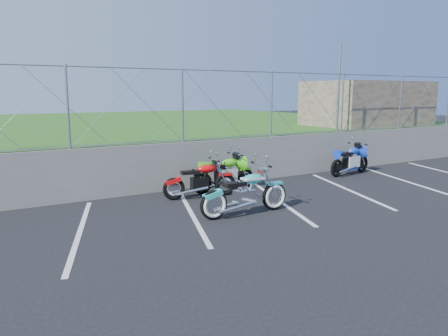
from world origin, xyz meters
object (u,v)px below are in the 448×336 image
naked_orange (201,182)px  sportbike_green (225,175)px  sportbike_blue (350,161)px  cruiser_turquoise (246,195)px

naked_orange → sportbike_green: bearing=29.7°
naked_orange → sportbike_blue: (5.67, 0.35, 0.01)m
sportbike_green → sportbike_blue: bearing=-1.5°
naked_orange → sportbike_green: sportbike_green is taller
naked_orange → sportbike_blue: size_ratio=1.01×
cruiser_turquoise → naked_orange: cruiser_turquoise is taller
sportbike_blue → sportbike_green: bearing=172.3°
cruiser_turquoise → naked_orange: bearing=94.1°
sportbike_blue → cruiser_turquoise: bearing=-165.7°
cruiser_turquoise → sportbike_blue: 5.99m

